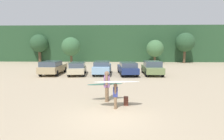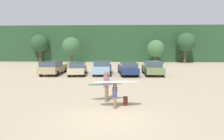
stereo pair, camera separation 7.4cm
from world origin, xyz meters
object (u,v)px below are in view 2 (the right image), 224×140
(surfboard_white, at_px, (116,82))
(parked_car_tan, at_px, (53,67))
(surfboard_teal, at_px, (105,84))
(parked_car_champagne, at_px, (78,68))
(parked_car_olive_green, at_px, (152,68))
(parked_car_sky_blue, at_px, (103,67))
(person_adult, at_px, (106,84))
(parked_car_navy, at_px, (128,68))
(person_child, at_px, (115,94))
(backpack_dropped, at_px, (125,101))

(surfboard_white, bearing_deg, parked_car_tan, -62.22)
(surfboard_teal, relative_size, surfboard_white, 0.90)
(parked_car_champagne, height_order, parked_car_olive_green, parked_car_olive_green)
(parked_car_sky_blue, height_order, person_adult, person_adult)
(parked_car_navy, relative_size, person_child, 3.70)
(parked_car_champagne, xyz_separation_m, parked_car_sky_blue, (2.78, 0.31, 0.06))
(parked_car_sky_blue, bearing_deg, surfboard_white, -171.40)
(person_adult, relative_size, backpack_dropped, 3.95)
(parked_car_champagne, height_order, parked_car_sky_blue, parked_car_sky_blue)
(parked_car_navy, relative_size, surfboard_teal, 2.24)
(person_adult, bearing_deg, parked_car_sky_blue, -83.47)
(surfboard_teal, height_order, backpack_dropped, surfboard_teal)
(parked_car_sky_blue, bearing_deg, person_child, -171.64)
(person_adult, bearing_deg, person_child, 113.07)
(parked_car_sky_blue, bearing_deg, surfboard_teal, -174.14)
(person_child, bearing_deg, backpack_dropped, -137.37)
(parked_car_champagne, xyz_separation_m, parked_car_olive_green, (8.38, 0.17, 0.04))
(parked_car_navy, distance_m, surfboard_white, 11.28)
(parked_car_champagne, relative_size, surfboard_white, 1.81)
(parked_car_navy, height_order, backpack_dropped, parked_car_navy)
(parked_car_tan, bearing_deg, person_child, -147.37)
(parked_car_sky_blue, relative_size, parked_car_navy, 0.92)
(person_adult, bearing_deg, parked_car_champagne, -68.11)
(parked_car_tan, bearing_deg, person_adult, -146.25)
(parked_car_olive_green, bearing_deg, surfboard_white, 160.84)
(person_child, bearing_deg, parked_car_sky_blue, -81.58)
(backpack_dropped, bearing_deg, parked_car_tan, 126.64)
(parked_car_sky_blue, xyz_separation_m, parked_car_olive_green, (5.60, -0.14, -0.02))
(parked_car_olive_green, xyz_separation_m, surfboard_teal, (-4.54, -9.97, 0.23))
(parked_car_tan, relative_size, person_adult, 2.68)
(parked_car_sky_blue, relative_size, parked_car_olive_green, 1.07)
(parked_car_sky_blue, height_order, parked_car_olive_green, parked_car_olive_green)
(person_child, bearing_deg, surfboard_teal, -62.55)
(person_adult, relative_size, surfboard_teal, 0.82)
(person_child, height_order, backpack_dropped, person_child)
(parked_car_champagne, height_order, person_child, parked_car_champagne)
(parked_car_champagne, relative_size, backpack_dropped, 9.72)
(parked_car_champagne, xyz_separation_m, surfboard_white, (4.53, -11.14, 0.69))
(parked_car_champagne, bearing_deg, person_adult, -164.89)
(parked_car_navy, relative_size, surfboard_white, 2.00)
(person_child, relative_size, surfboard_white, 0.54)
(surfboard_white, bearing_deg, parked_car_olive_green, -114.24)
(parked_car_tan, bearing_deg, parked_car_sky_blue, -88.45)
(parked_car_olive_green, relative_size, person_adult, 2.35)
(surfboard_white, bearing_deg, surfboard_teal, -67.96)
(parked_car_navy, bearing_deg, parked_car_olive_green, -93.78)
(parked_car_tan, xyz_separation_m, surfboard_teal, (6.67, -9.89, 0.20))
(parked_car_champagne, distance_m, backpack_dropped, 11.64)
(parked_car_navy, bearing_deg, surfboard_white, 168.58)
(surfboard_teal, bearing_deg, person_child, 104.67)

